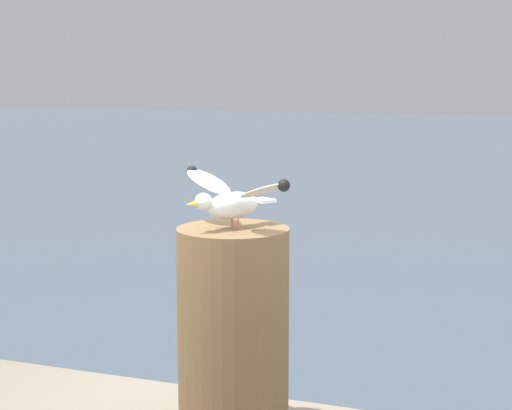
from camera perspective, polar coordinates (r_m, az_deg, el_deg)
name	(u,v)px	position (r m, az deg, el deg)	size (l,w,h in m)	color
mooring_post	(233,333)	(3.19, -1.56, -8.70)	(0.42, 0.42, 0.80)	brown
seagull	(232,198)	(3.07, -1.66, 0.50)	(0.55, 0.39, 0.21)	#C67060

